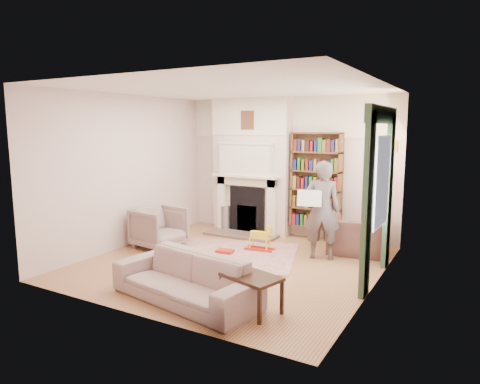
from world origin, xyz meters
The scene contains 25 objects.
floor centered at (0.00, 0.00, 0.00)m, with size 4.50×4.50×0.00m, color brown.
ceiling centered at (0.00, 0.00, 2.80)m, with size 4.50×4.50×0.00m, color white.
wall_back centered at (0.00, 2.25, 1.40)m, with size 4.50×4.50×0.00m, color beige.
wall_front centered at (0.00, -2.25, 1.40)m, with size 4.50×4.50×0.00m, color beige.
wall_left centered at (-2.25, 0.00, 1.40)m, with size 4.50×4.50×0.00m, color beige.
wall_right centered at (2.25, 0.00, 1.40)m, with size 4.50×4.50×0.00m, color beige.
fireplace centered at (-0.75, 2.05, 1.39)m, with size 1.70×0.58×2.80m.
bookcase centered at (0.65, 2.12, 1.18)m, with size 1.00×0.24×1.85m, color brown.
window centered at (2.23, 0.40, 1.45)m, with size 0.02×0.90×1.30m, color silver.
curtain_left centered at (2.20, -0.30, 1.20)m, with size 0.07×0.32×2.40m, color #2F472D.
curtain_right centered at (2.20, 1.10, 1.20)m, with size 0.07×0.32×2.40m, color #2F472D.
pelmet centered at (2.19, 0.40, 2.38)m, with size 0.09×1.70×0.24m, color #2F472D.
wall_sconce centered at (2.03, 1.50, 1.90)m, with size 0.20×0.24×0.24m, color gold, non-canonical shape.
rug centered at (-0.34, 0.40, 0.01)m, with size 2.37×1.82×0.01m, color #B8A98B.
armchair_reading centered at (1.62, 1.56, 0.33)m, with size 1.02×0.89×0.66m, color #4F2C2A.
armchair_left centered at (-1.65, 0.14, 0.37)m, with size 0.80×0.82×0.75m, color gray.
sofa centered at (0.25, -1.62, 0.30)m, with size 2.03×0.79×0.59m, color #AEA090.
man_reading centered at (1.17, 0.96, 0.83)m, with size 0.61×0.40×1.67m, color #544743.
newspaper centered at (1.02, 0.76, 1.06)m, with size 0.39×0.02×0.28m, color silver.
coffee_table centered at (1.13, -1.47, 0.23)m, with size 0.70×0.45×0.45m, color black, non-canonical shape.
paraffin_heater centered at (-1.29, 1.89, 0.28)m, with size 0.24×0.24×0.55m, color #9A9DA1.
rocking_horse centered at (0.06, 0.87, 0.23)m, with size 0.53×0.21×0.47m, color yellow, non-canonical shape.
board_game centered at (-0.66, -0.45, 0.03)m, with size 0.40×0.40×0.03m, color #EFEE54.
game_box_lid centered at (-0.40, 0.41, 0.04)m, with size 0.30×0.20×0.05m, color #B51E14.
comic_annuals centered at (0.13, -0.42, 0.02)m, with size 0.32×0.42×0.02m.
Camera 1 is at (3.44, -5.82, 2.21)m, focal length 32.00 mm.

